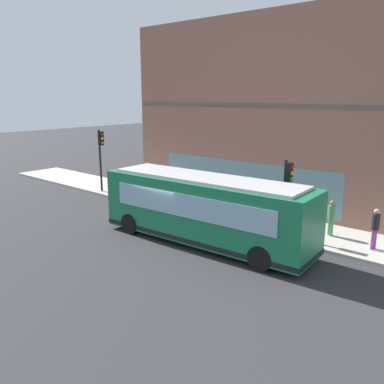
% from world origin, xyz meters
% --- Properties ---
extents(ground, '(120.00, 120.00, 0.00)m').
position_xyz_m(ground, '(0.00, 0.00, 0.00)').
color(ground, '#2D2D30').
extents(sidewalk_curb, '(3.60, 40.00, 0.15)m').
position_xyz_m(sidewalk_curb, '(4.40, 0.00, 0.07)').
color(sidewalk_curb, '#B2ADA3').
rests_on(sidewalk_curb, ground).
extents(building_corner, '(7.89, 16.87, 10.90)m').
position_xyz_m(building_corner, '(10.11, 0.00, 5.44)').
color(building_corner, '#8C5B4C').
rests_on(building_corner, ground).
extents(city_bus_nearside, '(3.07, 10.16, 3.07)m').
position_xyz_m(city_bus_nearside, '(0.26, -1.89, 1.55)').
color(city_bus_nearside, '#197247').
rests_on(city_bus_nearside, ground).
extents(traffic_light_near_corner, '(0.32, 0.49, 3.55)m').
position_xyz_m(traffic_light_near_corner, '(3.08, -4.42, 2.63)').
color(traffic_light_near_corner, black).
rests_on(traffic_light_near_corner, sidewalk_curb).
extents(traffic_light_down_block, '(0.32, 0.49, 4.16)m').
position_xyz_m(traffic_light_down_block, '(3.14, 9.26, 3.05)').
color(traffic_light_down_block, black).
rests_on(traffic_light_down_block, sidewalk_curb).
extents(fire_hydrant, '(0.35, 0.35, 0.74)m').
position_xyz_m(fire_hydrant, '(5.29, -1.10, 0.51)').
color(fire_hydrant, red).
rests_on(fire_hydrant, sidewalk_curb).
extents(pedestrian_by_light_pole, '(0.32, 0.32, 1.58)m').
position_xyz_m(pedestrian_by_light_pole, '(5.36, 2.12, 1.05)').
color(pedestrian_by_light_pole, black).
rests_on(pedestrian_by_light_pole, sidewalk_curb).
extents(pedestrian_walking_along_curb, '(0.32, 0.32, 1.68)m').
position_xyz_m(pedestrian_walking_along_curb, '(4.49, -6.03, 1.12)').
color(pedestrian_walking_along_curb, '#3F8C4C').
rests_on(pedestrian_walking_along_curb, sidewalk_curb).
extents(pedestrian_near_building_entrance, '(0.32, 0.32, 1.78)m').
position_xyz_m(pedestrian_near_building_entrance, '(3.99, -8.09, 1.18)').
color(pedestrian_near_building_entrance, '#8C3F8C').
rests_on(pedestrian_near_building_entrance, sidewalk_curb).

